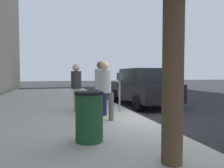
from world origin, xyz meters
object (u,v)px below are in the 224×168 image
parking_officer (76,84)px  trash_bin (89,116)px  parked_sedan_near (142,87)px  parking_meter (120,84)px  pedestrian_at_meter (101,83)px  pedestrian_bystander (105,86)px

parking_officer → trash_bin: 3.56m
parked_sedan_near → parking_meter: bearing=138.7°
pedestrian_at_meter → pedestrian_bystander: bearing=-121.6°
pedestrian_at_meter → trash_bin: bearing=-134.3°
parked_sedan_near → pedestrian_at_meter: bearing=132.8°
parking_meter → pedestrian_bystander: bearing=144.7°
pedestrian_bystander → parking_officer: bearing=42.5°
parking_meter → parking_officer: parking_officer is taller
parking_officer → pedestrian_at_meter: bearing=-38.2°
parking_meter → parking_officer: (0.59, 1.48, -0.00)m
parking_officer → trash_bin: parking_officer is taller
parking_meter → parking_officer: 1.60m
parking_meter → pedestrian_at_meter: size_ratio=0.79×
pedestrian_at_meter → trash_bin: size_ratio=1.78×
parking_meter → parking_officer: size_ratio=0.82×
parking_meter → parked_sedan_near: size_ratio=0.32×
parking_meter → pedestrian_bystander: (-1.19, 0.84, -0.01)m
pedestrian_at_meter → pedestrian_bystander: size_ratio=1.04×
pedestrian_at_meter → parked_sedan_near: pedestrian_at_meter is taller
trash_bin → parking_meter: bearing=-28.6°
trash_bin → parking_officer: bearing=-1.9°
parking_meter → pedestrian_at_meter: pedestrian_at_meter is taller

